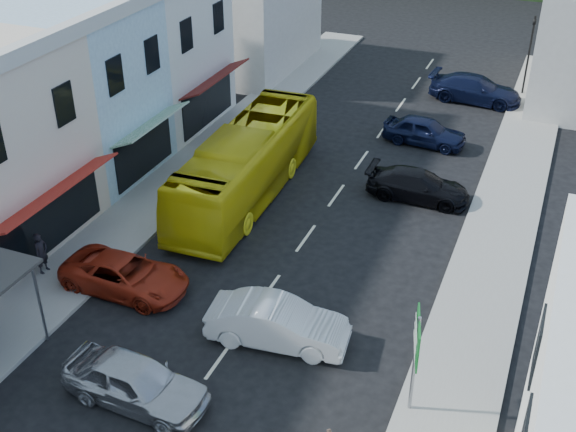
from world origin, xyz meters
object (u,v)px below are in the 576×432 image
at_px(car_white, 278,325).
at_px(pedestrian_left, 41,253).
at_px(traffic_signal, 528,57).
at_px(car_red, 125,274).
at_px(car_silver, 136,384).
at_px(bus, 247,165).
at_px(direction_sign, 414,366).

xyz_separation_m(car_white, pedestrian_left, (-9.95, 0.25, 0.30)).
bearing_deg(traffic_signal, pedestrian_left, 75.90).
height_order(car_white, car_red, same).
xyz_separation_m(car_silver, pedestrian_left, (-7.00, 4.46, 0.30)).
bearing_deg(bus, traffic_signal, 57.94).
bearing_deg(direction_sign, car_white, 149.30).
xyz_separation_m(car_silver, car_white, (2.95, 4.20, 0.00)).
bearing_deg(traffic_signal, car_white, 94.64).
relative_size(car_silver, direction_sign, 1.21).
bearing_deg(car_silver, car_white, -32.06).
distance_m(bus, pedestrian_left, 9.93).
relative_size(bus, car_red, 2.52).
xyz_separation_m(bus, car_white, (5.28, -9.00, -0.85)).
bearing_deg(car_silver, car_red, 39.13).
height_order(car_silver, direction_sign, direction_sign).
height_order(bus, car_red, bus).
height_order(bus, car_silver, bus).
height_order(car_silver, pedestrian_left, pedestrian_left).
bearing_deg(car_red, car_white, -94.55).
bearing_deg(pedestrian_left, car_white, -92.09).
distance_m(car_silver, traffic_signal, 32.15).
bearing_deg(car_red, direction_sign, -99.49).
bearing_deg(pedestrian_left, traffic_signal, -30.08).
bearing_deg(bus, direction_sign, -47.60).
bearing_deg(direction_sign, bus, 120.12).
xyz_separation_m(car_red, traffic_signal, (11.53, 26.28, 1.75)).
distance_m(car_silver, pedestrian_left, 8.30).
distance_m(bus, direction_sign, 14.63).
bearing_deg(pedestrian_left, car_red, -85.00).
distance_m(car_white, direction_sign, 5.28).
height_order(car_red, traffic_signal, traffic_signal).
height_order(car_red, direction_sign, direction_sign).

